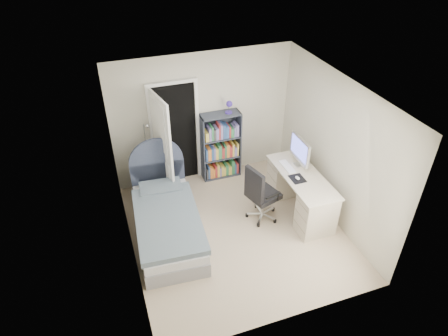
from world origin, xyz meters
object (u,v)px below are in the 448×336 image
object	(u,v)px
nightstand	(146,173)
bookcase	(221,148)
bed	(167,219)
desk	(300,191)
floor_lamp	(149,162)
office_chair	(260,192)

from	to	relation	value
nightstand	bookcase	distance (m)	1.51
bed	desk	world-z (taller)	desk
floor_lamp	office_chair	bearing A→B (deg)	-44.32
bed	nightstand	bearing A→B (deg)	95.03
nightstand	desk	size ratio (longest dim) A/B	0.40
nightstand	bookcase	size ratio (longest dim) A/B	0.39
office_chair	bookcase	bearing A→B (deg)	97.04
bed	bookcase	distance (m)	1.93
bed	floor_lamp	world-z (taller)	floor_lamp
floor_lamp	desk	size ratio (longest dim) A/B	0.87
nightstand	bookcase	bearing A→B (deg)	1.88
bed	office_chair	world-z (taller)	bed
floor_lamp	desk	bearing A→B (deg)	-33.76
bed	desk	xyz separation A→B (m)	(2.33, -0.21, 0.13)
nightstand	office_chair	xyz separation A→B (m)	(1.67, -1.43, 0.17)
bookcase	office_chair	bearing A→B (deg)	-82.96
bookcase	desk	xyz separation A→B (m)	(0.95, -1.51, -0.20)
nightstand	desk	world-z (taller)	desk
desk	office_chair	size ratio (longest dim) A/B	1.48
floor_lamp	bed	bearing A→B (deg)	-89.76
office_chair	bed	bearing A→B (deg)	173.45
desk	bookcase	bearing A→B (deg)	122.14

